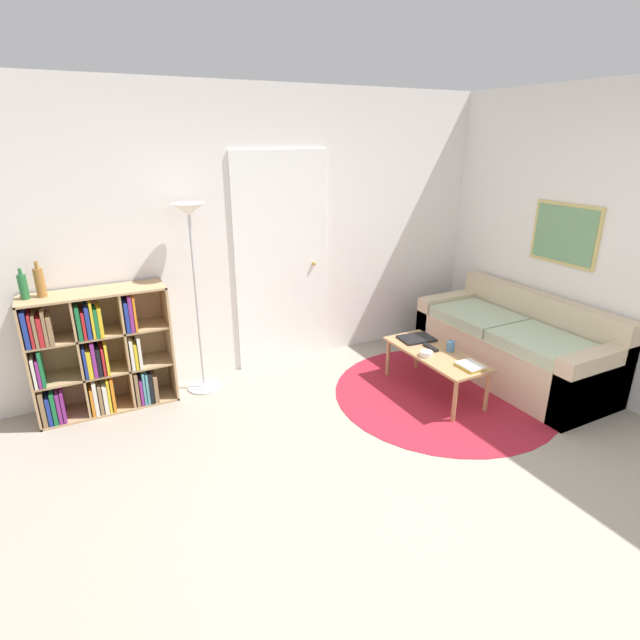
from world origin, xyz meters
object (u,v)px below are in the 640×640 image
object	(u,v)px
floor_lamp	(192,246)
bowl	(426,354)
laptop	(417,338)
cup	(451,346)
coffee_table	(435,357)
bookshelf	(97,356)
couch	(515,347)
bottle_left	(23,286)
bottle_middle	(40,282)

from	to	relation	value
floor_lamp	bowl	size ratio (longest dim) A/B	15.31
laptop	cup	size ratio (longest dim) A/B	3.62
laptop	bowl	world-z (taller)	bowl
coffee_table	floor_lamp	bearing A→B (deg)	150.46
bookshelf	floor_lamp	distance (m)	1.18
coffee_table	bowl	xyz separation A→B (m)	(-0.13, -0.03, 0.07)
couch	cup	world-z (taller)	couch
coffee_table	bookshelf	bearing A→B (deg)	158.24
bowl	bottle_left	size ratio (longest dim) A/B	0.46
bottle_left	bookshelf	bearing A→B (deg)	-2.25
coffee_table	cup	xyz separation A→B (m)	(0.13, -0.04, 0.09)
cup	laptop	bearing A→B (deg)	106.05
bookshelf	coffee_table	bearing A→B (deg)	-21.76
floor_lamp	bowl	distance (m)	2.17
coffee_table	cup	size ratio (longest dim) A/B	11.01
couch	laptop	xyz separation A→B (m)	(-0.88, 0.38, 0.11)
bottle_middle	cup	bearing A→B (deg)	-19.95
floor_lamp	cup	size ratio (longest dim) A/B	18.14
coffee_table	bottle_middle	bearing A→B (deg)	159.87
bookshelf	laptop	bearing A→B (deg)	-15.55
couch	bookshelf	bearing A→B (deg)	162.37
bookshelf	couch	bearing A→B (deg)	-17.63
laptop	bowl	distance (m)	0.37
bowl	cup	xyz separation A→B (m)	(0.26, -0.01, 0.02)
floor_lamp	bottle_left	xyz separation A→B (m)	(-1.25, 0.05, -0.19)
bookshelf	floor_lamp	size ratio (longest dim) A/B	0.65
coffee_table	cup	world-z (taller)	cup
coffee_table	bottle_middle	size ratio (longest dim) A/B	3.67
laptop	cup	world-z (taller)	cup
bookshelf	bowl	size ratio (longest dim) A/B	9.94
bookshelf	coffee_table	size ratio (longest dim) A/B	1.07
bottle_left	cup	bearing A→B (deg)	-19.18
bowl	bottle_left	bearing A→B (deg)	159.47
laptop	cup	xyz separation A→B (m)	(0.10, -0.35, 0.04)
laptop	bottle_left	xyz separation A→B (m)	(-3.09, 0.76, 0.72)
bottle_left	floor_lamp	bearing A→B (deg)	-2.23
bookshelf	couch	world-z (taller)	bookshelf
couch	bottle_middle	distance (m)	4.11
bookshelf	bottle_left	world-z (taller)	bottle_left
laptop	bottle_middle	world-z (taller)	bottle_middle
cup	bookshelf	bearing A→B (deg)	158.51
couch	bowl	size ratio (longest dim) A/B	16.99
laptop	bottle_left	world-z (taller)	bottle_left
coffee_table	bowl	world-z (taller)	bowl
bookshelf	bottle_left	xyz separation A→B (m)	(-0.41, 0.02, 0.64)
couch	bottle_left	size ratio (longest dim) A/B	7.86
bowl	bottle_left	distance (m)	3.21
bowl	bottle_middle	size ratio (longest dim) A/B	0.39
laptop	bookshelf	bearing A→B (deg)	164.45
bookshelf	floor_lamp	bearing A→B (deg)	-2.22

